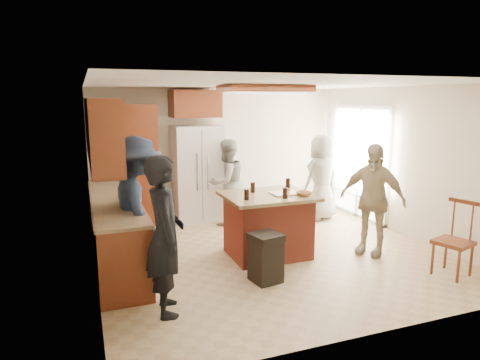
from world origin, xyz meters
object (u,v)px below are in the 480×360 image
object	(u,v)px
person_front_left	(165,236)
refrigerator	(197,173)
kitchen_island	(268,224)
person_behind_right	(322,177)
trash_bin	(266,257)
person_behind_left	(227,182)
spindle_chair	(454,242)
person_side_right	(372,199)
person_counter	(137,207)

from	to	relation	value
person_front_left	refrigerator	xyz separation A→B (m)	(1.26, 3.44, 0.04)
person_front_left	kitchen_island	xyz separation A→B (m)	(1.73, 1.18, -0.39)
refrigerator	person_behind_right	bearing A→B (deg)	-20.39
person_behind_right	trash_bin	bearing A→B (deg)	30.74
person_behind_left	spindle_chair	distance (m)	3.83
person_behind_right	kitchen_island	distance (m)	2.29
person_side_right	kitchen_island	bearing A→B (deg)	-141.15
refrigerator	person_front_left	bearing A→B (deg)	-110.14
person_behind_right	spindle_chair	world-z (taller)	person_behind_right
person_side_right	refrigerator	world-z (taller)	refrigerator
kitchen_island	person_front_left	bearing A→B (deg)	-145.68
person_counter	refrigerator	distance (m)	2.71
refrigerator	kitchen_island	world-z (taller)	refrigerator
spindle_chair	refrigerator	bearing A→B (deg)	123.12
person_behind_right	person_side_right	xyz separation A→B (m)	(-0.29, -1.90, 0.02)
kitchen_island	spindle_chair	xyz separation A→B (m)	(1.99, -1.51, -0.02)
spindle_chair	person_front_left	bearing A→B (deg)	174.96
person_front_left	spindle_chair	size ratio (longest dim) A/B	1.74
kitchen_island	person_side_right	bearing A→B (deg)	-17.34
person_counter	spindle_chair	size ratio (longest dim) A/B	1.85
person_counter	kitchen_island	xyz separation A→B (m)	(1.87, 0.05, -0.44)
person_side_right	trash_bin	xyz separation A→B (m)	(-1.87, -0.38, -0.51)
refrigerator	spindle_chair	xyz separation A→B (m)	(2.46, -3.77, -0.45)
person_behind_left	spindle_chair	size ratio (longest dim) A/B	1.59
person_front_left	spindle_chair	world-z (taller)	person_front_left
person_front_left	person_counter	bearing A→B (deg)	11.20
person_front_left	spindle_chair	xyz separation A→B (m)	(3.72, -0.33, -0.41)
person_behind_left	person_counter	world-z (taller)	person_counter
person_side_right	kitchen_island	world-z (taller)	person_side_right
person_front_left	trash_bin	distance (m)	1.48
person_behind_right	refrigerator	world-z (taller)	refrigerator
person_behind_left	trash_bin	bearing A→B (deg)	60.13
trash_bin	person_behind_left	bearing A→B (deg)	82.36
refrigerator	spindle_chair	world-z (taller)	refrigerator
person_counter	trash_bin	size ratio (longest dim) A/B	2.91
person_side_right	spindle_chair	size ratio (longest dim) A/B	1.67
person_behind_right	person_front_left	bearing A→B (deg)	21.13
person_front_left	refrigerator	bearing A→B (deg)	-16.21
person_behind_left	kitchen_island	distance (m)	1.74
person_behind_left	trash_bin	xyz separation A→B (m)	(-0.34, -2.55, -0.47)
person_behind_right	kitchen_island	xyz separation A→B (m)	(-1.76, -1.44, -0.34)
person_side_right	person_front_left	bearing A→B (deg)	-111.11
person_behind_right	person_counter	world-z (taller)	person_counter
refrigerator	kitchen_island	distance (m)	2.35
person_behind_right	kitchen_island	world-z (taller)	person_behind_right
kitchen_island	trash_bin	xyz separation A→B (m)	(-0.40, -0.84, -0.16)
person_front_left	person_counter	world-z (taller)	person_counter
refrigerator	kitchen_island	bearing A→B (deg)	-78.36
person_front_left	person_behind_left	distance (m)	3.34
refrigerator	trash_bin	distance (m)	3.15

